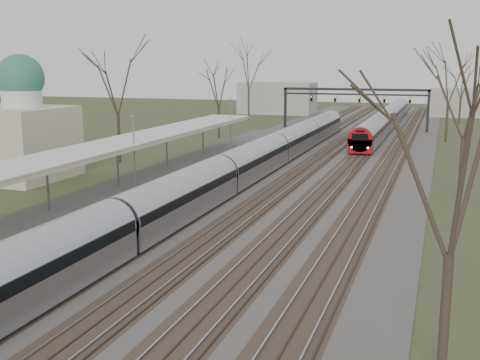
# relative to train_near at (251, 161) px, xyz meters

# --- Properties ---
(track_bed) EXTENTS (24.00, 160.00, 0.22)m
(track_bed) POSITION_rel_train_near_xyz_m (2.76, 10.40, -1.42)
(track_bed) COLOR #474442
(track_bed) RESTS_ON ground
(platform) EXTENTS (3.50, 69.00, 1.00)m
(platform) POSITION_rel_train_near_xyz_m (-6.55, -7.10, -0.98)
(platform) COLOR #9E9B93
(platform) RESTS_ON ground
(canopy) EXTENTS (4.10, 50.00, 3.11)m
(canopy) POSITION_rel_train_near_xyz_m (-6.55, -11.61, 2.45)
(canopy) COLOR slate
(canopy) RESTS_ON platform
(dome_building) EXTENTS (10.00, 8.00, 10.30)m
(dome_building) POSITION_rel_train_near_xyz_m (-19.21, -6.60, 2.24)
(dome_building) COLOR beige
(dome_building) RESTS_ON ground
(signal_gantry) EXTENTS (21.00, 0.59, 6.08)m
(signal_gantry) POSITION_rel_train_near_xyz_m (2.79, 40.39, 3.43)
(signal_gantry) COLOR black
(signal_gantry) RESTS_ON ground
(tree_west_far) EXTENTS (5.50, 5.50, 11.33)m
(tree_west_far) POSITION_rel_train_near_xyz_m (-14.50, 3.40, 6.54)
(tree_west_far) COLOR #2D231C
(tree_west_far) RESTS_ON ground
(tree_east_near) EXTENTS (4.50, 4.50, 9.27)m
(tree_east_near) POSITION_rel_train_near_xyz_m (15.50, -29.60, 5.08)
(tree_east_near) COLOR #2D231C
(tree_east_near) RESTS_ON ground
(tree_east_far) EXTENTS (5.00, 5.00, 10.30)m
(tree_east_far) POSITION_rel_train_near_xyz_m (16.50, -2.60, 5.81)
(tree_east_far) COLOR #2D231C
(tree_east_far) RESTS_ON ground
(train_near) EXTENTS (2.62, 75.21, 3.05)m
(train_near) POSITION_rel_train_near_xyz_m (0.00, 0.00, 0.00)
(train_near) COLOR #A1A3AB
(train_near) RESTS_ON ground
(train_far) EXTENTS (2.62, 60.21, 3.05)m
(train_far) POSITION_rel_train_near_xyz_m (7.00, 45.15, 0.00)
(train_far) COLOR #A1A3AB
(train_far) RESTS_ON ground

